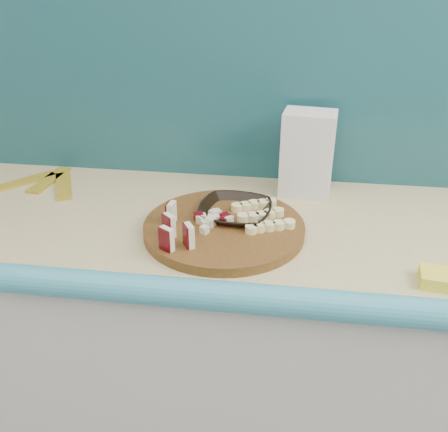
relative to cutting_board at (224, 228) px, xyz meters
The scene contains 10 objects.
kitchen_counter 0.51m from the cutting_board, 163.66° to the left, with size 2.20×0.63×0.91m.
backsplash 0.46m from the cutting_board, 118.90° to the left, with size 2.20×0.02×0.50m, color teal.
cutting_board is the anchor object (origin of this frame).
apple_wedges 0.13m from the cutting_board, 140.99° to the right, with size 0.09×0.15×0.05m.
apple_chunks 0.03m from the cutting_board, 157.18° to the right, with size 0.06×0.06×0.02m.
banana_slices 0.09m from the cutting_board, 24.21° to the left, with size 0.16×0.17×0.02m.
brown_bowl 0.06m from the cutting_board, 72.28° to the left, with size 0.17×0.17×0.04m, color black.
flour_bag 0.32m from the cutting_board, 52.65° to the left, with size 0.13×0.09×0.23m, color white.
sponge 0.48m from the cutting_board, 17.80° to the right, with size 0.09×0.06×0.03m, color #FFE943.
banana_peel 0.58m from the cutting_board, 159.09° to the left, with size 0.26×0.22×0.01m.
Camera 1 is at (0.43, 0.44, 1.49)m, focal length 40.00 mm.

